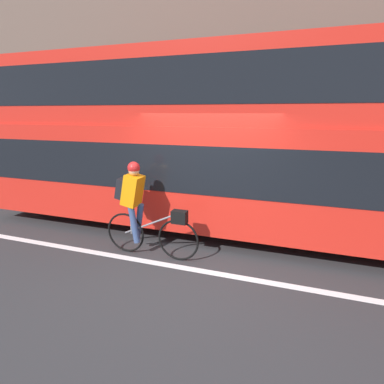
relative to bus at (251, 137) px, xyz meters
The scene contains 7 objects.
ground_plane 2.79m from the bus, 107.97° to the right, with size 80.00×80.00×0.00m, color #2D2D30.
road_center_line 2.91m from the bus, 106.32° to the right, with size 50.00×0.14×0.01m, color silver.
sidewalk_curb 3.46m from the bus, 101.92° to the left, with size 60.00×2.02×0.12m.
building_facade 4.83m from the bus, 98.47° to the left, with size 60.00×0.30×9.55m.
bus is the anchor object (origin of this frame).
cyclist_on_bike 2.64m from the bus, 132.35° to the right, with size 1.79×0.32×1.70m.
trash_bin 7.33m from the bus, 158.17° to the left, with size 0.50×0.50×1.02m.
Camera 1 is at (1.45, -4.40, 2.52)m, focal length 28.00 mm.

